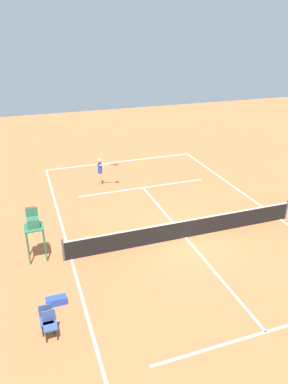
% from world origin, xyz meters
% --- Properties ---
extents(ground_plane, '(60.00, 60.00, 0.00)m').
position_xyz_m(ground_plane, '(0.00, 0.00, 0.00)').
color(ground_plane, '#C66B3D').
extents(court_lines, '(11.11, 23.00, 0.01)m').
position_xyz_m(court_lines, '(0.00, 0.00, 0.00)').
color(court_lines, white).
rests_on(court_lines, ground).
extents(tennis_net, '(11.71, 0.10, 1.07)m').
position_xyz_m(tennis_net, '(0.00, 0.00, 0.50)').
color(tennis_net, '#4C4C51').
rests_on(tennis_net, ground).
extents(player_serving, '(1.28, 0.79, 1.83)m').
position_xyz_m(player_serving, '(2.40, -7.50, 1.10)').
color(player_serving, '#D8A884').
rests_on(player_serving, ground).
extents(tennis_ball, '(0.07, 0.07, 0.07)m').
position_xyz_m(tennis_ball, '(2.71, -5.10, 0.03)').
color(tennis_ball, '#CCE033').
rests_on(tennis_ball, ground).
extents(umpire_chair, '(0.80, 0.80, 2.41)m').
position_xyz_m(umpire_chair, '(6.86, -0.57, 1.61)').
color(umpire_chair, '#2D6B4C').
rests_on(umpire_chair, ground).
extents(courtside_chair_near, '(0.44, 0.46, 0.95)m').
position_xyz_m(courtside_chair_near, '(6.79, 4.10, 0.53)').
color(courtside_chair_near, '#262626').
rests_on(courtside_chair_near, ground).
extents(courtside_chair_mid, '(0.44, 0.46, 0.95)m').
position_xyz_m(courtside_chair_mid, '(6.93, -3.75, 0.53)').
color(courtside_chair_mid, '#262626').
rests_on(courtside_chair_mid, ground).
extents(courtside_chair_far, '(0.44, 0.46, 0.95)m').
position_xyz_m(courtside_chair_far, '(6.87, 3.80, 0.53)').
color(courtside_chair_far, '#262626').
rests_on(courtside_chair_far, ground).
extents(equipment_bag, '(0.76, 0.32, 0.30)m').
position_xyz_m(equipment_bag, '(6.45, 2.63, 0.15)').
color(equipment_bag, '#2647B7').
rests_on(equipment_bag, ground).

